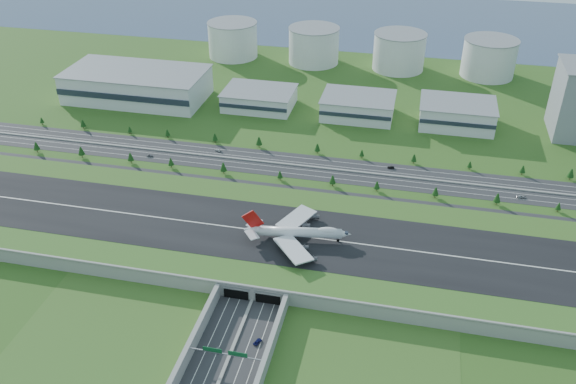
% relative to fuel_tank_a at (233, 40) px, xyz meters
% --- Properties ---
extents(ground, '(1200.00, 1200.00, 0.00)m').
position_rel_fuel_tank_a_xyz_m(ground, '(120.00, -310.00, -17.50)').
color(ground, '#24531A').
rests_on(ground, ground).
extents(airfield_deck, '(520.00, 100.00, 9.20)m').
position_rel_fuel_tank_a_xyz_m(airfield_deck, '(120.00, -310.09, -13.38)').
color(airfield_deck, gray).
rests_on(airfield_deck, ground).
extents(underpass_road, '(38.80, 120.40, 8.00)m').
position_rel_fuel_tank_a_xyz_m(underpass_road, '(120.00, -409.42, -14.07)').
color(underpass_road, '#28282B').
rests_on(underpass_road, ground).
extents(sign_gantry_near, '(38.70, 0.70, 9.80)m').
position_rel_fuel_tank_a_xyz_m(sign_gantry_near, '(120.00, -405.04, -10.55)').
color(sign_gantry_near, gray).
rests_on(sign_gantry_near, ground).
extents(north_expressway, '(560.00, 36.00, 0.12)m').
position_rel_fuel_tank_a_xyz_m(north_expressway, '(120.00, -215.00, -17.44)').
color(north_expressway, '#28282B').
rests_on(north_expressway, ground).
extents(tree_row, '(505.24, 48.76, 8.50)m').
position_rel_fuel_tank_a_xyz_m(tree_row, '(120.31, -216.16, -12.65)').
color(tree_row, '#3D2819').
rests_on(tree_row, ground).
extents(hangar_west, '(120.00, 60.00, 25.00)m').
position_rel_fuel_tank_a_xyz_m(hangar_west, '(-50.00, -125.00, -5.00)').
color(hangar_west, silver).
rests_on(hangar_west, ground).
extents(hangar_mid_a, '(58.00, 42.00, 15.00)m').
position_rel_fuel_tank_a_xyz_m(hangar_mid_a, '(60.00, -120.00, -10.00)').
color(hangar_mid_a, silver).
rests_on(hangar_mid_a, ground).
extents(hangar_mid_b, '(58.00, 42.00, 17.00)m').
position_rel_fuel_tank_a_xyz_m(hangar_mid_b, '(145.00, -120.00, -9.00)').
color(hangar_mid_b, silver).
rests_on(hangar_mid_b, ground).
extents(hangar_mid_c, '(58.00, 42.00, 19.00)m').
position_rel_fuel_tank_a_xyz_m(hangar_mid_c, '(225.00, -120.00, -8.00)').
color(hangar_mid_c, silver).
rests_on(hangar_mid_c, ground).
extents(fuel_tank_a, '(50.00, 50.00, 35.00)m').
position_rel_fuel_tank_a_xyz_m(fuel_tank_a, '(0.00, 0.00, 0.00)').
color(fuel_tank_a, silver).
rests_on(fuel_tank_a, ground).
extents(fuel_tank_b, '(50.00, 50.00, 35.00)m').
position_rel_fuel_tank_a_xyz_m(fuel_tank_b, '(85.00, 0.00, 0.00)').
color(fuel_tank_b, silver).
rests_on(fuel_tank_b, ground).
extents(fuel_tank_c, '(50.00, 50.00, 35.00)m').
position_rel_fuel_tank_a_xyz_m(fuel_tank_c, '(170.00, 0.00, 0.00)').
color(fuel_tank_c, silver).
rests_on(fuel_tank_c, ground).
extents(fuel_tank_d, '(50.00, 50.00, 35.00)m').
position_rel_fuel_tank_a_xyz_m(fuel_tank_d, '(255.00, 0.00, 0.00)').
color(fuel_tank_d, silver).
rests_on(fuel_tank_d, ground).
extents(bay_water, '(1200.00, 260.00, 0.06)m').
position_rel_fuel_tank_a_xyz_m(bay_water, '(120.00, 170.00, -17.47)').
color(bay_water, '#394D6D').
rests_on(bay_water, ground).
extents(boeing_747, '(61.69, 57.92, 19.15)m').
position_rel_fuel_tank_a_xyz_m(boeing_747, '(133.98, -313.59, -4.04)').
color(boeing_747, silver).
rests_on(boeing_747, airfield_deck).
extents(car_0, '(2.02, 4.22, 1.39)m').
position_rel_fuel_tank_a_xyz_m(car_0, '(113.48, -397.98, -16.68)').
color(car_0, silver).
rests_on(car_0, ground).
extents(car_2, '(3.99, 5.54, 1.40)m').
position_rel_fuel_tank_a_xyz_m(car_2, '(130.56, -388.45, -16.68)').
color(car_2, '#0E1248').
rests_on(car_2, ground).
extents(car_4, '(4.93, 2.77, 1.59)m').
position_rel_fuel_tank_a_xyz_m(car_4, '(4.20, -225.46, -16.59)').
color(car_4, slate).
rests_on(car_4, ground).
extents(car_5, '(5.04, 2.15, 1.62)m').
position_rel_fuel_tank_a_xyz_m(car_5, '(179.35, -204.23, -16.57)').
color(car_5, black).
rests_on(car_5, ground).
extents(car_6, '(6.39, 3.76, 1.67)m').
position_rel_fuel_tank_a_xyz_m(car_6, '(266.10, -224.78, -16.55)').
color(car_6, '#B0B0B5').
rests_on(car_6, ground).
extents(car_7, '(6.35, 4.60, 1.71)m').
position_rel_fuel_tank_a_xyz_m(car_7, '(50.64, -206.06, -16.53)').
color(car_7, silver).
rests_on(car_7, ground).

